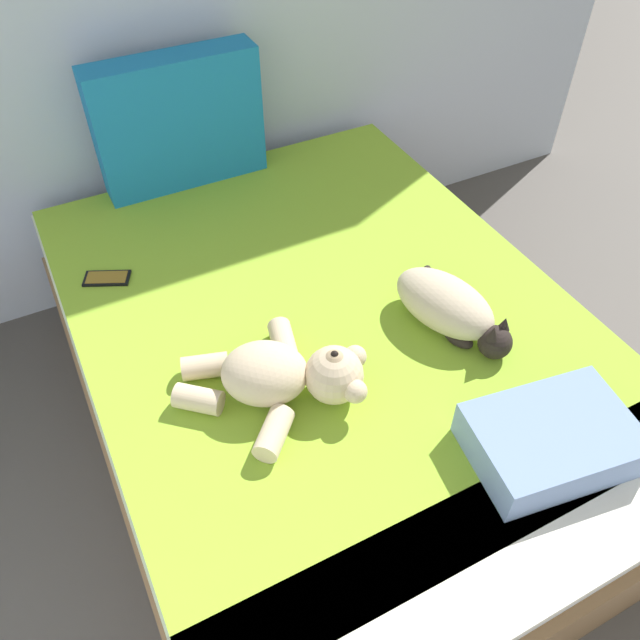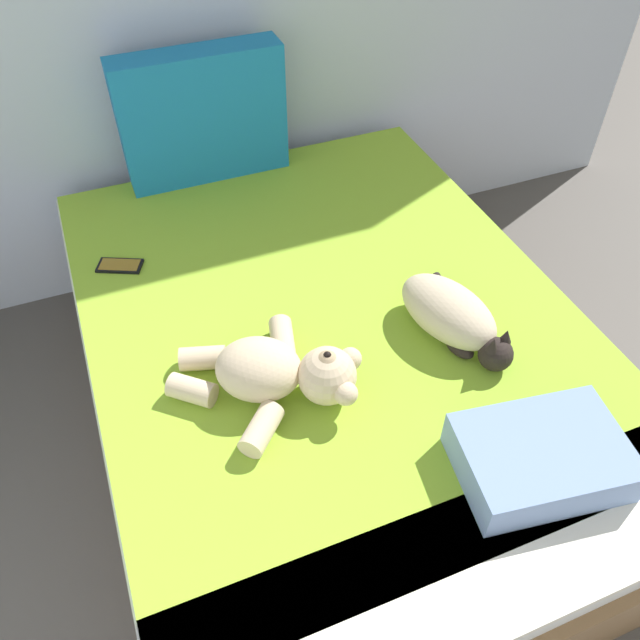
{
  "view_description": "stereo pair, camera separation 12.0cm",
  "coord_description": "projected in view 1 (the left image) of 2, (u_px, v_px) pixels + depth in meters",
  "views": [
    {
      "loc": [
        1.09,
        2.05,
        1.95
      ],
      "look_at": [
        1.68,
        3.2,
        0.64
      ],
      "focal_mm": 35.66,
      "sensor_mm": 36.0,
      "label": 1
    },
    {
      "loc": [
        1.2,
        2.0,
        1.95
      ],
      "look_at": [
        1.68,
        3.2,
        0.64
      ],
      "focal_mm": 35.66,
      "sensor_mm": 36.0,
      "label": 2
    }
  ],
  "objects": [
    {
      "name": "bed",
      "position": [
        328.0,
        372.0,
        2.18
      ],
      "size": [
        1.53,
        2.04,
        0.55
      ],
      "color": "olive",
      "rests_on": "ground_plane"
    },
    {
      "name": "cat",
      "position": [
        449.0,
        307.0,
        1.9
      ],
      "size": [
        0.28,
        0.44,
        0.15
      ],
      "color": "#C6B293",
      "rests_on": "bed"
    },
    {
      "name": "throw_pillow",
      "position": [
        551.0,
        439.0,
        1.59
      ],
      "size": [
        0.44,
        0.34,
        0.11
      ],
      "primitive_type": "cube",
      "rotation": [
        0.0,
        0.0,
        -0.15
      ],
      "color": "#728CB7",
      "rests_on": "bed"
    },
    {
      "name": "teddy_bear",
      "position": [
        285.0,
        375.0,
        1.71
      ],
      "size": [
        0.53,
        0.43,
        0.17
      ],
      "color": "beige",
      "rests_on": "bed"
    },
    {
      "name": "patterned_cushion",
      "position": [
        179.0,
        122.0,
        2.34
      ],
      "size": [
        0.62,
        0.14,
        0.49
      ],
      "color": "#1972AD",
      "rests_on": "bed"
    },
    {
      "name": "cell_phone",
      "position": [
        107.0,
        278.0,
        2.09
      ],
      "size": [
        0.16,
        0.13,
        0.01
      ],
      "color": "black",
      "rests_on": "bed"
    }
  ]
}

